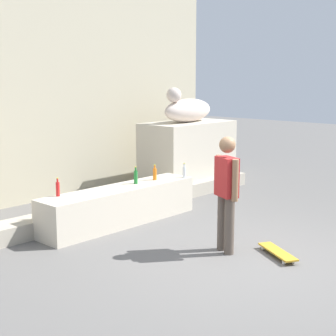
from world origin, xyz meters
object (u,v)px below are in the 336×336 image
at_px(skater, 226,189).
at_px(bottle_red, 58,189).
at_px(statue_reclining_right, 187,109).
at_px(bottle_orange, 155,174).
at_px(skateboard, 278,252).
at_px(bottle_green, 136,177).
at_px(bottle_clear, 184,172).

height_order(skater, bottle_red, skater).
xyz_separation_m(statue_reclining_right, bottle_orange, (-2.15, -1.09, -1.01)).
relative_size(statue_reclining_right, skater, 0.99).
xyz_separation_m(skater, skateboard, (0.35, -0.66, -0.86)).
bearing_deg(bottle_green, statue_reclining_right, 22.52).
bearing_deg(bottle_green, bottle_clear, -15.11).
distance_m(statue_reclining_right, bottle_green, 3.01).
bearing_deg(bottle_clear, skateboard, -110.21).
bearing_deg(skater, bottle_orange, 2.70).
bearing_deg(bottle_orange, bottle_green, 179.44).
bearing_deg(bottle_red, skateboard, -63.55).
height_order(statue_reclining_right, bottle_red, statue_reclining_right).
bearing_deg(bottle_red, statue_reclining_right, 12.13).
height_order(statue_reclining_right, skateboard, statue_reclining_right).
xyz_separation_m(statue_reclining_right, bottle_green, (-2.62, -1.09, -1.00)).
relative_size(statue_reclining_right, bottle_orange, 5.89).
distance_m(statue_reclining_right, skater, 4.48).
height_order(skater, bottle_clear, skater).
bearing_deg(skater, bottle_green, 14.30).
height_order(bottle_green, bottle_clear, bottle_green).
distance_m(bottle_clear, bottle_red, 2.52).
bearing_deg(bottle_red, skater, -63.93).
bearing_deg(skateboard, skater, 57.63).
xyz_separation_m(statue_reclining_right, skateboard, (-2.59, -3.94, -1.70)).
height_order(bottle_clear, bottle_red, bottle_red).
bearing_deg(bottle_clear, bottle_green, 164.89).
height_order(bottle_orange, bottle_red, bottle_red).
bearing_deg(bottle_green, skater, -98.08).
bearing_deg(statue_reclining_right, bottle_clear, 32.97).
xyz_separation_m(statue_reclining_right, bottle_clear, (-1.64, -1.35, -1.02)).
bearing_deg(skateboard, statue_reclining_right, -3.52).
bearing_deg(skater, statue_reclining_right, -19.42).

